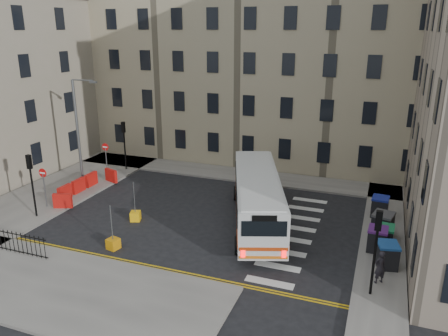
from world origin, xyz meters
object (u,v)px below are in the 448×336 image
Objects in this scene: streetlamp at (78,131)px; bollard_chevron at (113,244)px; wheelie_bin_a at (387,255)px; pedestrian at (380,267)px; wheelie_bin_c at (384,237)px; wheelie_bin_e at (380,207)px; wheelie_bin_d at (383,224)px; bus at (257,196)px; bollard_yellow at (135,216)px; wheelie_bin_b at (377,239)px.

bollard_chevron is (8.00, -7.75, -4.04)m from streetlamp.
wheelie_bin_a is 14.55m from bollard_chevron.
pedestrian is at bearing 5.56° from bollard_chevron.
wheelie_bin_c is 1.00× the size of wheelie_bin_e.
wheelie_bin_c is 1.53m from wheelie_bin_d.
streetlamp is 6.34× the size of wheelie_bin_c.
streetlamp is 14.82m from bus.
wheelie_bin_a is 0.82× the size of pedestrian.
bollard_chevron is at bearing 179.29° from wheelie_bin_a.
bus is at bearing 18.13° from bollard_yellow.
wheelie_bin_b is 1.00× the size of wheelie_bin_e.
bollard_chevron is (-13.91, -6.62, -0.56)m from wheelie_bin_d.
bollard_yellow is (-14.51, -5.83, -0.50)m from wheelie_bin_e.
bus is 8.92× the size of wheelie_bin_e.
bollard_yellow is (-14.74, -2.95, -0.56)m from wheelie_bin_d.
bollard_yellow is 1.00× the size of bollard_chevron.
pedestrian is (21.91, -6.40, -3.36)m from streetlamp.
bollard_yellow is at bearing -29.63° from streetlamp.
streetlamp is 0.71× the size of bus.
wheelie_bin_d is at bearing 82.15° from wheelie_bin_a.
wheelie_bin_a is 2.26× the size of bollard_chevron.
bus is 8.89× the size of wheelie_bin_b.
streetlamp is 4.90× the size of pedestrian.
bollard_yellow is at bearing -155.35° from wheelie_bin_d.
wheelie_bin_d reaches higher than bollard_yellow.
wheelie_bin_b is 3.34m from pedestrian.
wheelie_bin_b reaches higher than wheelie_bin_e.
wheelie_bin_c is at bearing -72.96° from wheelie_bin_d.
wheelie_bin_d is at bearing 96.82° from wheelie_bin_c.
wheelie_bin_d is (0.22, 1.94, 0.05)m from wheelie_bin_b.
wheelie_bin_d is (7.41, 0.55, -0.92)m from bus.
wheelie_bin_d is at bearing -128.37° from pedestrian.
streetlamp is at bearing 176.22° from wheelie_bin_c.
wheelie_bin_a is at bearing -11.94° from streetlamp.
bollard_chevron is at bearing -32.81° from pedestrian.
bollard_yellow is (-7.32, -2.40, -1.48)m from bus.
wheelie_bin_e reaches higher than wheelie_bin_c.
bollard_yellow is at bearing -47.32° from pedestrian.
pedestrian is at bearing -52.10° from bus.
bus is at bearing -6.62° from streetlamp.
wheelie_bin_c is 0.77× the size of pedestrian.
bus reaches higher than wheelie_bin_e.
wheelie_bin_b is 14.56m from bollard_yellow.
wheelie_bin_d is 0.90× the size of pedestrian.
wheelie_bin_e is 16.66m from bollard_chevron.
streetlamp is 5.48× the size of wheelie_bin_d.
wheelie_bin_a is at bearing -40.95° from bus.
streetlamp reaches higher than wheelie_bin_a.
wheelie_bin_e is at bearing 21.88° from bollard_yellow.
wheelie_bin_d is 2.48× the size of bollard_yellow.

